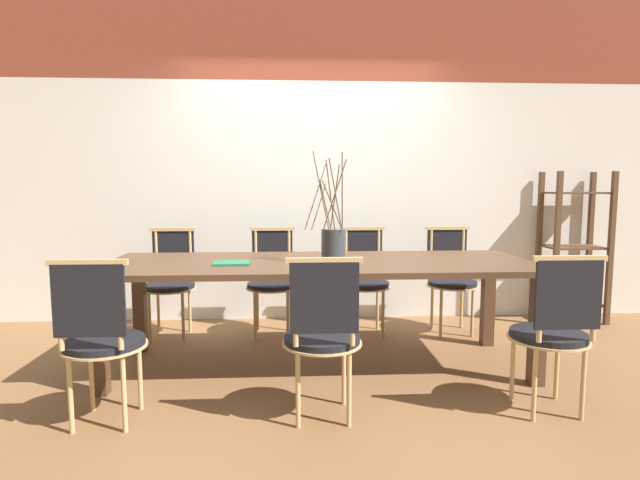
# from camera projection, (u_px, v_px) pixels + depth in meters

# --- Properties ---
(ground_plane) EXTENTS (16.00, 16.00, 0.00)m
(ground_plane) POSITION_uv_depth(u_px,v_px,m) (320.00, 366.00, 3.61)
(ground_plane) COLOR brown
(wall_rear) EXTENTS (12.00, 0.06, 3.20)m
(wall_rear) POSITION_uv_depth(u_px,v_px,m) (312.00, 154.00, 4.79)
(wall_rear) COLOR silver
(wall_rear) RESTS_ON ground_plane
(dining_table) EXTENTS (2.99, 1.04, 0.77)m
(dining_table) POSITION_uv_depth(u_px,v_px,m) (320.00, 272.00, 3.53)
(dining_table) COLOR #4C3321
(dining_table) RESTS_ON ground_plane
(chair_near_leftend) EXTENTS (0.45, 0.45, 0.93)m
(chair_near_leftend) POSITION_uv_depth(u_px,v_px,m) (101.00, 335.00, 2.67)
(chair_near_leftend) COLOR black
(chair_near_leftend) RESTS_ON ground_plane
(chair_near_left) EXTENTS (0.45, 0.45, 0.93)m
(chair_near_left) POSITION_uv_depth(u_px,v_px,m) (323.00, 332.00, 2.73)
(chair_near_left) COLOR black
(chair_near_left) RESTS_ON ground_plane
(chair_near_center) EXTENTS (0.45, 0.45, 0.93)m
(chair_near_center) POSITION_uv_depth(u_px,v_px,m) (553.00, 328.00, 2.80)
(chair_near_center) COLOR black
(chair_near_center) RESTS_ON ground_plane
(chair_far_leftend) EXTENTS (0.45, 0.45, 0.93)m
(chair_far_leftend) POSITION_uv_depth(u_px,v_px,m) (171.00, 278.00, 4.30)
(chair_far_leftend) COLOR black
(chair_far_leftend) RESTS_ON ground_plane
(chair_far_left) EXTENTS (0.45, 0.45, 0.93)m
(chair_far_left) POSITION_uv_depth(u_px,v_px,m) (272.00, 277.00, 4.35)
(chair_far_left) COLOR black
(chair_far_left) RESTS_ON ground_plane
(chair_far_center) EXTENTS (0.45, 0.45, 0.93)m
(chair_far_center) POSITION_uv_depth(u_px,v_px,m) (364.00, 277.00, 4.40)
(chair_far_center) COLOR black
(chair_far_center) RESTS_ON ground_plane
(chair_far_right) EXTENTS (0.45, 0.45, 0.93)m
(chair_far_right) POSITION_uv_depth(u_px,v_px,m) (451.00, 276.00, 4.44)
(chair_far_right) COLOR black
(chair_far_right) RESTS_ON ground_plane
(vase_centerpiece) EXTENTS (0.30, 0.34, 0.77)m
(vase_centerpiece) POSITION_uv_depth(u_px,v_px,m) (333.00, 243.00, 3.46)
(vase_centerpiece) COLOR #33383D
(vase_centerpiece) RESTS_ON dining_table
(book_stack) EXTENTS (0.25, 0.20, 0.01)m
(book_stack) POSITION_uv_depth(u_px,v_px,m) (232.00, 263.00, 3.39)
(book_stack) COLOR #1E6B4C
(book_stack) RESTS_ON dining_table
(shelving_rack) EXTENTS (0.56, 0.38, 1.43)m
(shelving_rack) POSITION_uv_depth(u_px,v_px,m) (574.00, 248.00, 4.77)
(shelving_rack) COLOR #513823
(shelving_rack) RESTS_ON ground_plane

